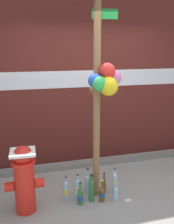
# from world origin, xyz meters

# --- Properties ---
(ground_plane) EXTENTS (14.00, 14.00, 0.00)m
(ground_plane) POSITION_xyz_m (0.00, 0.00, 0.00)
(ground_plane) COLOR gray
(building_wall) EXTENTS (10.00, 0.21, 3.11)m
(building_wall) POSITION_xyz_m (0.00, 1.63, 1.55)
(building_wall) COLOR #561E19
(building_wall) RESTS_ON ground_plane
(curb_strip) EXTENTS (8.00, 0.12, 0.08)m
(curb_strip) POSITION_xyz_m (0.00, 1.24, 0.04)
(curb_strip) COLOR slate
(curb_strip) RESTS_ON ground_plane
(memorial_post) EXTENTS (0.55, 0.51, 3.02)m
(memorial_post) POSITION_xyz_m (-0.17, 0.27, 1.77)
(memorial_post) COLOR olive
(memorial_post) RESTS_ON ground_plane
(fire_hydrant) EXTENTS (0.49, 0.33, 0.90)m
(fire_hydrant) POSITION_xyz_m (-1.21, 0.19, 0.47)
(fire_hydrant) COLOR red
(fire_hydrant) RESTS_ON ground_plane
(bottle_0) EXTENTS (0.08, 0.08, 0.32)m
(bottle_0) POSITION_xyz_m (-0.19, 0.13, 0.12)
(bottle_0) COLOR brown
(bottle_0) RESTS_ON ground_plane
(bottle_1) EXTENTS (0.07, 0.07, 0.39)m
(bottle_1) POSITION_xyz_m (-0.33, 0.17, 0.17)
(bottle_1) COLOR #337038
(bottle_1) RESTS_ON ground_plane
(bottle_2) EXTENTS (0.07, 0.07, 0.32)m
(bottle_2) POSITION_xyz_m (-0.49, 0.14, 0.12)
(bottle_2) COLOR #337038
(bottle_2) RESTS_ON ground_plane
(bottle_3) EXTENTS (0.06, 0.06, 0.32)m
(bottle_3) POSITION_xyz_m (-0.09, 0.33, 0.12)
(bottle_3) COLOR brown
(bottle_3) RESTS_ON ground_plane
(bottle_4) EXTENTS (0.06, 0.06, 0.35)m
(bottle_4) POSITION_xyz_m (-0.25, 0.48, 0.13)
(bottle_4) COLOR silver
(bottle_4) RESTS_ON ground_plane
(bottle_5) EXTENTS (0.06, 0.06, 0.35)m
(bottle_5) POSITION_xyz_m (-0.66, 0.29, 0.14)
(bottle_5) COLOR #93CCE0
(bottle_5) RESTS_ON ground_plane
(bottle_6) EXTENTS (0.07, 0.07, 0.40)m
(bottle_6) POSITION_xyz_m (-0.33, 0.36, 0.16)
(bottle_6) COLOR #93CCE0
(bottle_6) RESTS_ON ground_plane
(bottle_7) EXTENTS (0.06, 0.06, 0.38)m
(bottle_7) POSITION_xyz_m (-0.50, 0.26, 0.16)
(bottle_7) COLOR #93CCE0
(bottle_7) RESTS_ON ground_plane
(bottle_8) EXTENTS (0.07, 0.07, 0.29)m
(bottle_8) POSITION_xyz_m (0.00, 0.09, 0.12)
(bottle_8) COLOR #93CCE0
(bottle_8) RESTS_ON ground_plane
(bottle_9) EXTENTS (0.06, 0.06, 0.38)m
(bottle_9) POSITION_xyz_m (0.06, 0.30, 0.15)
(bottle_9) COLOR #B2DBEA
(bottle_9) RESTS_ON ground_plane
(litter_0) EXTENTS (0.10, 0.13, 0.01)m
(litter_0) POSITION_xyz_m (0.70, 1.08, 0.00)
(litter_0) COLOR #8C99B2
(litter_0) RESTS_ON ground_plane
(litter_2) EXTENTS (0.10, 0.08, 0.01)m
(litter_2) POSITION_xyz_m (0.17, 0.05, 0.00)
(litter_2) COLOR silver
(litter_2) RESTS_ON ground_plane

